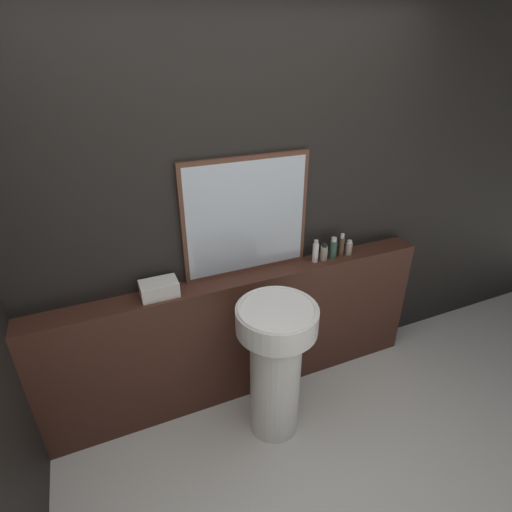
# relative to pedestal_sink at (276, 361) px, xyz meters

# --- Properties ---
(wall_back) EXTENTS (8.00, 0.06, 2.50)m
(wall_back) POSITION_rel_pedestal_sink_xyz_m (-0.05, 0.51, 0.70)
(wall_back) COLOR black
(wall_back) RESTS_ON ground_plane
(vanity_counter) EXTENTS (2.63, 0.18, 0.94)m
(vanity_counter) POSITION_rel_pedestal_sink_xyz_m (-0.05, 0.39, -0.09)
(vanity_counter) COLOR #422319
(vanity_counter) RESTS_ON ground_plane
(pedestal_sink) EXTENTS (0.47, 0.47, 0.95)m
(pedestal_sink) POSITION_rel_pedestal_sink_xyz_m (0.00, 0.00, 0.00)
(pedestal_sink) COLOR white
(pedestal_sink) RESTS_ON ground_plane
(mirror) EXTENTS (0.81, 0.03, 0.75)m
(mirror) POSITION_rel_pedestal_sink_xyz_m (0.01, 0.46, 0.76)
(mirror) COLOR #563323
(mirror) RESTS_ON vanity_counter
(towel_stack) EXTENTS (0.22, 0.14, 0.09)m
(towel_stack) POSITION_rel_pedestal_sink_xyz_m (-0.57, 0.39, 0.43)
(towel_stack) COLOR silver
(towel_stack) RESTS_ON vanity_counter
(shampoo_bottle) EXTENTS (0.04, 0.04, 0.16)m
(shampoo_bottle) POSITION_rel_pedestal_sink_xyz_m (0.47, 0.39, 0.46)
(shampoo_bottle) COLOR white
(shampoo_bottle) RESTS_ON vanity_counter
(conditioner_bottle) EXTENTS (0.05, 0.05, 0.12)m
(conditioner_bottle) POSITION_rel_pedestal_sink_xyz_m (0.54, 0.39, 0.44)
(conditioner_bottle) COLOR gray
(conditioner_bottle) RESTS_ON vanity_counter
(lotion_bottle) EXTENTS (0.05, 0.05, 0.15)m
(lotion_bottle) POSITION_rel_pedestal_sink_xyz_m (0.61, 0.39, 0.45)
(lotion_bottle) COLOR #2D4C3D
(lotion_bottle) RESTS_ON vanity_counter
(body_wash_bottle) EXTENTS (0.04, 0.04, 0.17)m
(body_wash_bottle) POSITION_rel_pedestal_sink_xyz_m (0.68, 0.39, 0.46)
(body_wash_bottle) COLOR #4C3823
(body_wash_bottle) RESTS_ON vanity_counter
(hand_soap_bottle) EXTENTS (0.05, 0.05, 0.11)m
(hand_soap_bottle) POSITION_rel_pedestal_sink_xyz_m (0.74, 0.39, 0.43)
(hand_soap_bottle) COLOR gray
(hand_soap_bottle) RESTS_ON vanity_counter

